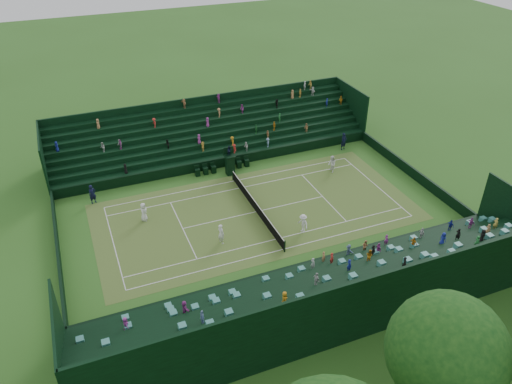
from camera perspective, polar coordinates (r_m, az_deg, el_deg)
ground at (r=42.36m, az=0.00°, el=-2.29°), size 160.00×160.00×0.00m
court_surface at (r=42.36m, az=0.00°, el=-2.28°), size 12.97×26.77×0.01m
perimeter_wall_north at (r=49.40m, az=17.35°, el=2.21°), size 17.17×0.20×1.00m
perimeter_wall_south at (r=40.08m, az=-21.69°, el=-6.37°), size 17.17×0.20×1.00m
perimeter_wall_east at (r=35.97m, az=5.14°, el=-8.73°), size 0.20×31.77×1.00m
perimeter_wall_west at (r=48.91m, az=-3.74°, el=3.42°), size 0.20×31.77×1.00m
north_grandstand at (r=32.61m, az=8.56°, el=-11.74°), size 6.60×32.00×4.90m
south_grandstand at (r=51.99m, az=-5.28°, el=6.48°), size 6.60×32.00×4.90m
tennis_net at (r=42.07m, az=0.00°, el=-1.70°), size 11.67×0.10×1.06m
umpire_chair at (r=47.25m, az=-3.01°, el=3.42°), size 0.95×0.95×2.99m
courtside_chairs at (r=48.27m, az=-3.87°, el=2.84°), size 0.47×5.44×1.02m
player_near_west at (r=41.94m, az=-12.71°, el=-2.24°), size 0.94×0.79×1.64m
player_near_east at (r=38.52m, az=-4.02°, el=-4.78°), size 0.74×0.62×1.74m
player_far_west at (r=48.30m, az=8.66°, el=3.17°), size 0.85×0.68×1.69m
player_far_east at (r=39.81m, az=5.39°, el=-3.58°), size 1.17×0.86×1.62m
line_judge_north at (r=52.69m, az=9.99°, el=5.73°), size 0.59×0.76×1.86m
line_judge_south at (r=45.32m, az=-18.18°, el=-0.24°), size 0.64×0.76×1.77m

